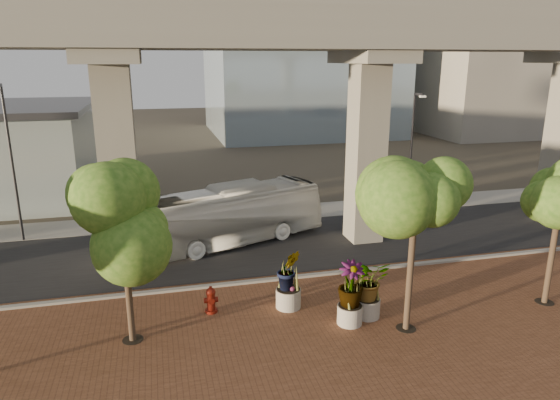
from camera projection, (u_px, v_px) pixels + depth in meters
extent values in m
plane|color=#3C362B|center=(259.00, 264.00, 23.19)|extent=(160.00, 160.00, 0.00)
cube|color=brown|center=(311.00, 360.00, 15.71)|extent=(70.00, 13.00, 0.06)
cube|color=black|center=(251.00, 249.00, 25.05)|extent=(90.00, 8.00, 0.04)
cube|color=gray|center=(269.00, 280.00, 21.30)|extent=(70.00, 0.25, 0.16)
cube|color=gray|center=(234.00, 216.00, 30.18)|extent=(90.00, 3.00, 0.06)
cube|color=gray|center=(255.00, 26.00, 20.72)|extent=(72.00, 2.40, 1.80)
cube|color=gray|center=(241.00, 31.00, 23.70)|extent=(72.00, 2.40, 1.80)
cube|color=gray|center=(237.00, 2.00, 24.35)|extent=(72.00, 0.12, 1.00)
cube|color=#A39E93|center=(496.00, 36.00, 62.46)|extent=(18.00, 16.00, 24.00)
imported|color=white|center=(224.00, 217.00, 25.25)|extent=(10.91, 5.89, 2.98)
cylinder|color=#65140B|center=(211.00, 311.00, 18.67)|extent=(0.47, 0.47, 0.10)
cylinder|color=#65140B|center=(211.00, 301.00, 18.56)|extent=(0.31, 0.31, 0.75)
sphere|color=#65140B|center=(211.00, 292.00, 18.46)|extent=(0.36, 0.36, 0.36)
cylinder|color=#65140B|center=(211.00, 288.00, 18.42)|extent=(0.10, 0.10, 0.13)
cylinder|color=#65140B|center=(211.00, 300.00, 18.55)|extent=(0.52, 0.21, 0.21)
cylinder|color=#9E988F|center=(367.00, 307.00, 18.27)|extent=(0.91, 0.91, 0.71)
imported|color=#2C5917|center=(369.00, 280.00, 17.97)|extent=(2.02, 2.02, 1.52)
cylinder|color=#AFA79E|center=(350.00, 314.00, 17.78)|extent=(0.90, 0.90, 0.70)
imported|color=#2C5917|center=(351.00, 284.00, 17.46)|extent=(2.20, 2.20, 1.65)
cylinder|color=gray|center=(288.00, 298.00, 18.95)|extent=(0.95, 0.95, 0.74)
imported|color=#2C5917|center=(289.00, 270.00, 18.64)|extent=(2.12, 2.12, 1.59)
cylinder|color=#4E3D2D|center=(129.00, 299.00, 16.41)|extent=(0.22, 0.22, 3.01)
cylinder|color=black|center=(133.00, 340.00, 16.82)|extent=(0.70, 0.70, 0.01)
cylinder|color=#4E3D2D|center=(410.00, 272.00, 16.95)|extent=(0.22, 0.22, 4.26)
cylinder|color=black|center=(406.00, 328.00, 17.53)|extent=(0.70, 0.70, 0.01)
cylinder|color=#4E3D2D|center=(551.00, 260.00, 18.94)|extent=(0.22, 0.22, 3.55)
cylinder|color=black|center=(544.00, 302.00, 19.42)|extent=(0.70, 0.70, 0.01)
cylinder|color=#292A2E|center=(13.00, 166.00, 25.12)|extent=(0.14, 0.14, 7.96)
cylinder|color=#29292E|center=(411.00, 153.00, 30.62)|extent=(0.13, 0.13, 7.17)
cube|color=#29292E|center=(419.00, 94.00, 29.23)|extent=(0.13, 0.90, 0.13)
cube|color=silver|center=(423.00, 96.00, 28.83)|extent=(0.36, 0.18, 0.11)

